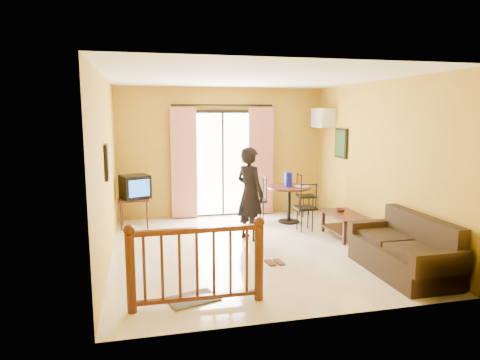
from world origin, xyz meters
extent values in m
plane|color=beige|center=(0.00, 0.00, 0.00)|extent=(5.00, 5.00, 0.00)
plane|color=white|center=(0.00, 0.00, 2.80)|extent=(5.00, 5.00, 0.00)
plane|color=#B78C23|center=(0.00, 2.50, 1.40)|extent=(4.50, 0.00, 4.50)
plane|color=#B78C23|center=(0.00, -2.50, 1.40)|extent=(4.50, 0.00, 4.50)
plane|color=#B78C23|center=(-2.25, 0.00, 1.40)|extent=(0.00, 5.00, 5.00)
plane|color=#B78C23|center=(2.25, 0.00, 1.40)|extent=(0.00, 5.00, 5.00)
cube|color=black|center=(0.00, 2.48, 1.15)|extent=(1.34, 0.03, 2.34)
cube|color=white|center=(0.00, 2.45, 1.15)|extent=(1.20, 0.04, 2.20)
cube|color=black|center=(0.00, 2.43, 1.15)|extent=(0.04, 0.02, 2.20)
cube|color=beige|center=(-0.85, 2.40, 1.20)|extent=(0.55, 0.08, 2.35)
cube|color=beige|center=(0.85, 2.40, 1.20)|extent=(0.55, 0.08, 2.35)
cylinder|color=black|center=(0.00, 2.40, 2.42)|extent=(2.20, 0.04, 0.04)
cube|color=black|center=(-1.90, 1.88, 0.57)|extent=(0.59, 0.49, 0.04)
cylinder|color=black|center=(-2.15, 1.68, 0.29)|extent=(0.04, 0.04, 0.57)
cylinder|color=black|center=(-1.65, 1.68, 0.29)|extent=(0.04, 0.04, 0.57)
cylinder|color=black|center=(-2.15, 2.08, 0.29)|extent=(0.04, 0.04, 0.57)
cylinder|color=black|center=(-1.65, 2.08, 0.29)|extent=(0.04, 0.04, 0.57)
cube|color=black|center=(-1.87, 1.88, 0.82)|extent=(0.64, 0.61, 0.46)
cube|color=blue|center=(-1.79, 1.66, 0.82)|extent=(0.39, 0.16, 0.33)
cube|color=black|center=(-2.22, -0.20, 1.55)|extent=(0.04, 0.42, 0.52)
cube|color=#58504C|center=(-2.19, -0.20, 1.55)|extent=(0.01, 0.34, 0.44)
cylinder|color=black|center=(1.22, 1.57, 0.74)|extent=(0.91, 0.91, 0.04)
cylinder|color=black|center=(1.22, 1.57, 0.37)|extent=(0.08, 0.08, 0.74)
cylinder|color=black|center=(1.22, 1.57, 0.01)|extent=(0.44, 0.44, 0.03)
cylinder|color=#1212A9|center=(1.20, 1.55, 0.90)|extent=(0.16, 0.16, 0.29)
cube|color=beige|center=(1.46, 1.47, 0.77)|extent=(0.31, 0.24, 0.02)
cube|color=white|center=(2.10, 1.95, 2.15)|extent=(0.30, 0.60, 0.40)
cube|color=gray|center=(1.95, 1.95, 2.15)|extent=(0.02, 0.56, 0.36)
cube|color=black|center=(2.22, 1.30, 1.65)|extent=(0.04, 0.50, 0.60)
cube|color=black|center=(2.19, 1.30, 1.65)|extent=(0.01, 0.42, 0.52)
cube|color=black|center=(1.85, 0.31, 0.42)|extent=(0.55, 0.99, 0.04)
cube|color=black|center=(1.85, 0.31, 0.13)|extent=(0.51, 0.95, 0.03)
cube|color=black|center=(1.63, -0.13, 0.21)|extent=(0.05, 0.05, 0.42)
cube|color=black|center=(2.07, -0.13, 0.21)|extent=(0.05, 0.05, 0.42)
cube|color=black|center=(1.63, 0.75, 0.21)|extent=(0.05, 0.05, 0.42)
cube|color=black|center=(2.07, 0.75, 0.21)|extent=(0.05, 0.05, 0.42)
imported|color=#4E291B|center=(1.85, 0.49, 0.47)|extent=(0.22, 0.22, 0.06)
cube|color=black|center=(1.80, -1.53, 0.20)|extent=(0.81, 1.61, 0.40)
cube|color=black|center=(2.10, -1.53, 0.55)|extent=(0.18, 1.61, 0.55)
cube|color=black|center=(1.80, -2.32, 0.42)|extent=(0.80, 0.16, 0.30)
cube|color=black|center=(1.80, -0.75, 0.42)|extent=(0.80, 0.16, 0.30)
cube|color=black|center=(1.75, -1.88, 0.43)|extent=(0.55, 0.65, 0.10)
cube|color=black|center=(1.75, -1.18, 0.43)|extent=(0.55, 0.65, 0.10)
imported|color=black|center=(0.13, 0.59, 0.83)|extent=(0.65, 0.73, 1.67)
cylinder|color=#471E0F|center=(-1.90, -1.90, 0.46)|extent=(0.11, 0.11, 0.92)
cylinder|color=#471E0F|center=(-0.40, -1.90, 0.46)|extent=(0.11, 0.11, 0.92)
sphere|color=#471E0F|center=(-1.90, -1.90, 0.97)|extent=(0.13, 0.13, 0.13)
sphere|color=#471E0F|center=(-0.40, -1.90, 0.97)|extent=(0.13, 0.13, 0.13)
cube|color=#471E0F|center=(-1.15, -1.90, 0.92)|extent=(1.55, 0.08, 0.06)
cube|color=#471E0F|center=(-1.15, -1.90, 0.10)|extent=(1.55, 0.06, 0.05)
cube|color=#4F4C3F|center=(-1.19, -1.73, 0.01)|extent=(0.69, 0.57, 0.02)
cube|color=#4E291B|center=(0.11, -0.74, 0.01)|extent=(0.12, 0.26, 0.03)
cube|color=#4E291B|center=(0.25, -0.74, 0.01)|extent=(0.12, 0.26, 0.03)
camera|label=1|loc=(-1.75, -6.65, 2.25)|focal=32.00mm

